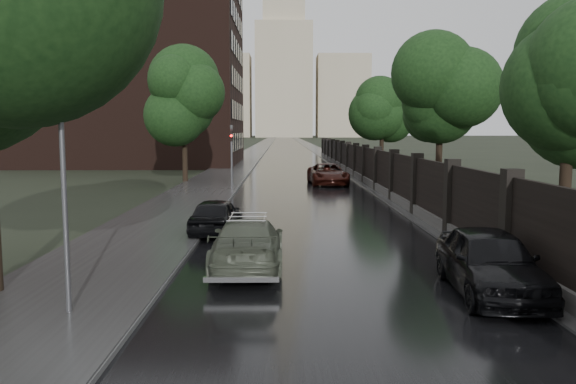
{
  "coord_description": "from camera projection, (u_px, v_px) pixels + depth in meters",
  "views": [
    {
      "loc": [
        -1.26,
        -9.13,
        3.67
      ],
      "look_at": [
        -1.04,
        10.61,
        1.5
      ],
      "focal_mm": 35.0,
      "sensor_mm": 36.0,
      "label": 1
    }
  ],
  "objects": [
    {
      "name": "tree_right_c",
      "position": [
        382.0,
        116.0,
        48.8
      ],
      "size": [
        4.08,
        4.08,
        7.01
      ],
      "color": "black",
      "rests_on": "ground"
    },
    {
      "name": "tree_right_b",
      "position": [
        440.0,
        107.0,
        30.91
      ],
      "size": [
        4.08,
        4.08,
        7.01
      ],
      "color": "black",
      "rests_on": "ground"
    },
    {
      "name": "brick_building",
      "position": [
        125.0,
        71.0,
        59.88
      ],
      "size": [
        24.0,
        18.0,
        20.0
      ],
      "primitive_type": "cube",
      "color": "black",
      "rests_on": "ground"
    },
    {
      "name": "lamp_post",
      "position": [
        64.0,
        183.0,
        10.63
      ],
      "size": [
        0.25,
        0.12,
        5.11
      ],
      "color": "#59595E",
      "rests_on": "ground"
    },
    {
      "name": "hatchback_left",
      "position": [
        216.0,
        216.0,
        19.97
      ],
      "size": [
        1.75,
        3.89,
        1.3
      ],
      "primitive_type": "imported",
      "rotation": [
        0.0,
        0.0,
        3.08
      ],
      "color": "black",
      "rests_on": "ground"
    },
    {
      "name": "verge_right",
      "position": [
        301.0,
        141.0,
        198.4
      ],
      "size": [
        3.0,
        420.0,
        0.08
      ],
      "primitive_type": "cube",
      "color": "#2D2D2D",
      "rests_on": "ground"
    },
    {
      "name": "tree_right_a",
      "position": [
        570.0,
        88.0,
        16.99
      ],
      "size": [
        4.08,
        4.08,
        7.01
      ],
      "color": "black",
      "rests_on": "ground"
    },
    {
      "name": "car_right_near",
      "position": [
        490.0,
        262.0,
        12.54
      ],
      "size": [
        2.01,
        4.49,
        1.5
      ],
      "primitive_type": "imported",
      "rotation": [
        0.0,
        0.0,
        -0.06
      ],
      "color": "black",
      "rests_on": "ground"
    },
    {
      "name": "car_right_far",
      "position": [
        328.0,
        174.0,
        38.04
      ],
      "size": [
        2.7,
        5.36,
        1.45
      ],
      "primitive_type": "imported",
      "rotation": [
        0.0,
        0.0,
        0.06
      ],
      "color": "black",
      "rests_on": "ground"
    },
    {
      "name": "fence_right",
      "position": [
        361.0,
        167.0,
        41.26
      ],
      "size": [
        0.45,
        75.72,
        2.7
      ],
      "color": "#383533",
      "rests_on": "ground"
    },
    {
      "name": "tree_left_far",
      "position": [
        184.0,
        108.0,
        38.65
      ],
      "size": [
        4.25,
        4.25,
        7.39
      ],
      "color": "black",
      "rests_on": "ground"
    },
    {
      "name": "stalinist_tower",
      "position": [
        284.0,
        66.0,
        303.49
      ],
      "size": [
        92.0,
        30.0,
        159.0
      ],
      "color": "tan",
      "rests_on": "ground"
    },
    {
      "name": "sidewalk_left",
      "position": [
        268.0,
        141.0,
        198.27
      ],
      "size": [
        4.0,
        420.0,
        0.16
      ],
      "primitive_type": "cube",
      "color": "#2D2D2D",
      "rests_on": "ground"
    },
    {
      "name": "volga_sedan",
      "position": [
        248.0,
        243.0,
        15.01
      ],
      "size": [
        1.88,
        4.6,
        1.33
      ],
      "primitive_type": "imported",
      "rotation": [
        0.0,
        0.0,
        3.14
      ],
      "color": "#4D5443",
      "rests_on": "ground"
    },
    {
      "name": "ground",
      "position": [
        356.0,
        348.0,
        9.49
      ],
      "size": [
        800.0,
        800.0,
        0.0
      ],
      "primitive_type": "plane",
      "color": "black",
      "rests_on": "ground"
    },
    {
      "name": "traffic_light",
      "position": [
        232.0,
        152.0,
        34.03
      ],
      "size": [
        0.16,
        0.32,
        4.0
      ],
      "color": "#59595E",
      "rests_on": "ground"
    },
    {
      "name": "road",
      "position": [
        285.0,
        141.0,
        198.34
      ],
      "size": [
        8.0,
        420.0,
        0.02
      ],
      "primitive_type": "cube",
      "color": "black",
      "rests_on": "ground"
    }
  ]
}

